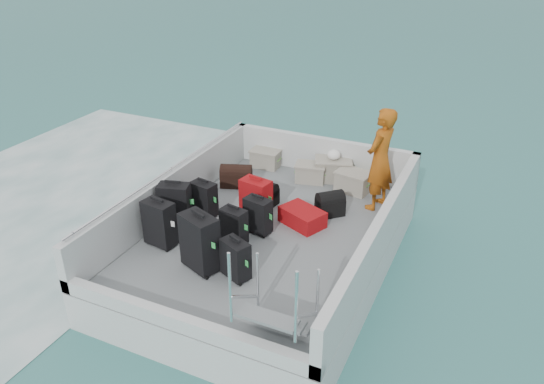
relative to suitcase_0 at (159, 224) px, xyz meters
The scene contains 24 objects.
ground 1.90m from the suitcase_0, 37.85° to the left, with size 160.00×160.00×0.00m, color #195A58.
wake_foam 3.78m from the suitcase_0, 164.07° to the left, with size 10.00×10.00×0.00m, color white.
ferry_hull 1.77m from the suitcase_0, 37.85° to the left, with size 3.60×5.00×0.60m, color silver.
deck 1.67m from the suitcase_0, 37.85° to the left, with size 3.30×4.70×0.02m, color gray.
deck_fittings 1.77m from the suitcase_0, 22.61° to the left, with size 3.60×5.00×0.90m.
suitcase_0 is the anchor object (origin of this frame).
suitcase_1 0.58m from the suitcase_0, 101.43° to the left, with size 0.48×0.28×0.72m, color black.
suitcase_2 1.04m from the suitcase_0, 82.96° to the left, with size 0.41×0.25×0.59m, color black.
suitcase_3 0.90m from the suitcase_0, 16.56° to the right, with size 0.54×0.32×0.82m, color black.
suitcase_4 1.09m from the suitcase_0, 27.30° to the left, with size 0.38×0.23×0.57m, color black.
suitcase_5 1.63m from the suitcase_0, 56.00° to the left, with size 0.48×0.29×0.66m, color maroon.
suitcase_6 1.42m from the suitcase_0, ahead, with size 0.41×0.24×0.57m, color black.
suitcase_7 1.48m from the suitcase_0, 38.92° to the left, with size 0.41×0.24×0.58m, color black.
suitcase_8 2.23m from the suitcase_0, 40.50° to the left, with size 0.45×0.68×0.27m, color maroon.
duffel_0 2.22m from the suitcase_0, 87.92° to the left, with size 0.56×0.30×0.32m, color black, non-canonical shape.
duffel_1 2.00m from the suitcase_0, 66.43° to the left, with size 0.52×0.30×0.32m, color black, non-canonical shape.
duffel_2 2.77m from the suitcase_0, 44.34° to the left, with size 0.43×0.30×0.32m, color black, non-canonical shape.
crate_0 3.21m from the suitcase_0, 86.45° to the left, with size 0.53×0.37×0.32m, color #A09A8B.
crate_1 3.21m from the suitcase_0, 67.41° to the left, with size 0.52×0.36×0.32m, color #A09A8B.
crate_2 3.58m from the suitcase_0, 63.66° to the left, with size 0.63×0.44×0.38m, color #A09A8B.
crate_3 3.57m from the suitcase_0, 54.57° to the left, with size 0.57×0.39×0.34m, color #A09A8B.
yellow_bag 3.94m from the suitcase_0, 54.47° to the left, with size 0.28×0.26×0.22m, color yellow.
white_bag 3.57m from the suitcase_0, 63.66° to the left, with size 0.24×0.24×0.18m, color white.
passenger 3.65m from the suitcase_0, 44.27° to the left, with size 0.64×0.41×1.74m, color orange.
Camera 1 is at (3.04, -6.37, 4.96)m, focal length 35.00 mm.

